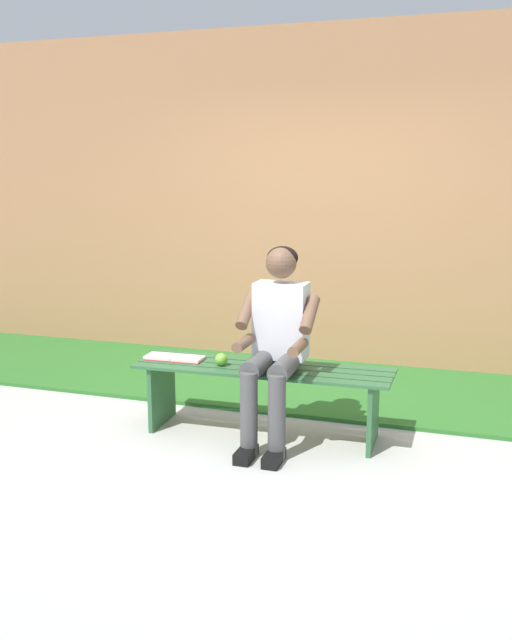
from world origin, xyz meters
name	(u,v)px	position (x,y,z in m)	size (l,w,h in m)	color
ground_plane	(50,478)	(1.01, 1.00, -0.02)	(10.00, 7.00, 0.04)	#B2B2AD
grass_strip	(304,384)	(0.00, -1.14, 0.01)	(9.00, 1.53, 0.03)	#2D6B28
brick_wall	(277,199)	(0.50, -2.02, 1.50)	(9.50, 0.24, 3.01)	#B27A51
bench_near	(263,383)	(0.00, 0.00, 0.36)	(1.73, 0.49, 0.48)	#2D6038
person_seated	(276,337)	(-0.12, 0.10, 0.71)	(0.50, 0.69, 1.28)	silver
apple	(221,359)	(0.27, 0.06, 0.52)	(0.09, 0.09, 0.09)	#72B738
book_open	(174,358)	(0.64, 0.01, 0.49)	(0.42, 0.17, 0.02)	white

